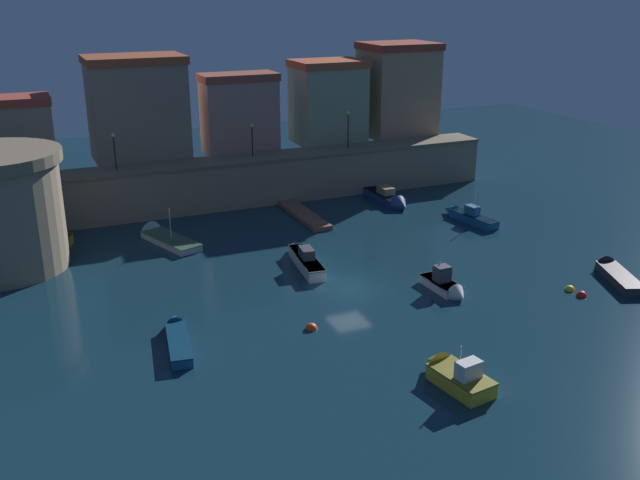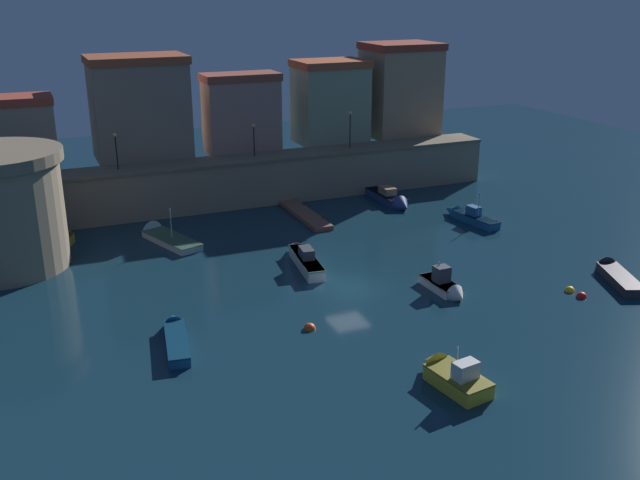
{
  "view_description": "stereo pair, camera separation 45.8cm",
  "coord_description": "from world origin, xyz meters",
  "px_view_note": "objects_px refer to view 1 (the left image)",
  "views": [
    {
      "loc": [
        -19.51,
        -39.51,
        19.11
      ],
      "look_at": [
        0.0,
        4.8,
        1.82
      ],
      "focal_mm": 40.38,
      "sensor_mm": 36.0,
      "label": 1
    },
    {
      "loc": [
        -19.09,
        -39.7,
        19.11
      ],
      "look_at": [
        0.0,
        4.8,
        1.82
      ],
      "focal_mm": 40.38,
      "sensor_mm": 36.0,
      "label": 2
    }
  ],
  "objects_px": {
    "moored_boat_6": "(161,236)",
    "moored_boat_4": "(467,215)",
    "moored_boat_0": "(453,374)",
    "mooring_buoy_1": "(570,290)",
    "moored_boat_3": "(304,258)",
    "quay_lamp_0": "(114,145)",
    "quay_lamp_1": "(252,134)",
    "mooring_buoy_0": "(311,329)",
    "moored_boat_2": "(177,336)",
    "moored_boat_5": "(389,198)",
    "moored_boat_1": "(446,286)",
    "moored_boat_8": "(613,272)",
    "quay_lamp_2": "(348,124)",
    "mooring_buoy_2": "(581,296)",
    "moored_boat_7": "(59,241)"
  },
  "relations": [
    {
      "from": "moored_boat_6",
      "to": "moored_boat_4",
      "type": "bearing_deg",
      "value": -121.8
    },
    {
      "from": "moored_boat_0",
      "to": "mooring_buoy_1",
      "type": "bearing_deg",
      "value": -71.95
    },
    {
      "from": "moored_boat_3",
      "to": "quay_lamp_0",
      "type": "bearing_deg",
      "value": 39.45
    },
    {
      "from": "quay_lamp_1",
      "to": "mooring_buoy_1",
      "type": "height_order",
      "value": "quay_lamp_1"
    },
    {
      "from": "moored_boat_4",
      "to": "mooring_buoy_0",
      "type": "distance_m",
      "value": 24.39
    },
    {
      "from": "moored_boat_2",
      "to": "moored_boat_5",
      "type": "bearing_deg",
      "value": -42.99
    },
    {
      "from": "mooring_buoy_0",
      "to": "moored_boat_5",
      "type": "bearing_deg",
      "value": 51.22
    },
    {
      "from": "moored_boat_1",
      "to": "moored_boat_5",
      "type": "bearing_deg",
      "value": 159.84
    },
    {
      "from": "moored_boat_4",
      "to": "moored_boat_8",
      "type": "bearing_deg",
      "value": 179.49
    },
    {
      "from": "moored_boat_0",
      "to": "moored_boat_5",
      "type": "xyz_separation_m",
      "value": [
        12.49,
        29.25,
        -0.09
      ]
    },
    {
      "from": "quay_lamp_1",
      "to": "moored_boat_1",
      "type": "distance_m",
      "value": 25.82
    },
    {
      "from": "quay_lamp_0",
      "to": "quay_lamp_1",
      "type": "bearing_deg",
      "value": 0.0
    },
    {
      "from": "quay_lamp_2",
      "to": "moored_boat_2",
      "type": "relative_size",
      "value": 0.56
    },
    {
      "from": "moored_boat_3",
      "to": "moored_boat_5",
      "type": "distance_m",
      "value": 17.19
    },
    {
      "from": "moored_boat_5",
      "to": "mooring_buoy_2",
      "type": "bearing_deg",
      "value": 3.17
    },
    {
      "from": "moored_boat_3",
      "to": "moored_boat_5",
      "type": "bearing_deg",
      "value": -42.62
    },
    {
      "from": "moored_boat_6",
      "to": "mooring_buoy_1",
      "type": "xyz_separation_m",
      "value": [
        22.61,
        -20.82,
        -0.29
      ]
    },
    {
      "from": "moored_boat_4",
      "to": "quay_lamp_0",
      "type": "bearing_deg",
      "value": 56.98
    },
    {
      "from": "quay_lamp_2",
      "to": "moored_boat_0",
      "type": "bearing_deg",
      "value": -107.3
    },
    {
      "from": "moored_boat_1",
      "to": "mooring_buoy_0",
      "type": "height_order",
      "value": "moored_boat_1"
    },
    {
      "from": "moored_boat_1",
      "to": "mooring_buoy_0",
      "type": "relative_size",
      "value": 5.87
    },
    {
      "from": "moored_boat_5",
      "to": "moored_boat_7",
      "type": "bearing_deg",
      "value": -89.39
    },
    {
      "from": "moored_boat_6",
      "to": "mooring_buoy_2",
      "type": "height_order",
      "value": "moored_boat_6"
    },
    {
      "from": "moored_boat_7",
      "to": "moored_boat_8",
      "type": "relative_size",
      "value": 0.71
    },
    {
      "from": "moored_boat_0",
      "to": "moored_boat_5",
      "type": "relative_size",
      "value": 0.65
    },
    {
      "from": "mooring_buoy_0",
      "to": "quay_lamp_2",
      "type": "bearing_deg",
      "value": 60.15
    },
    {
      "from": "quay_lamp_1",
      "to": "moored_boat_3",
      "type": "xyz_separation_m",
      "value": [
        -1.8,
        -16.34,
        -5.84
      ]
    },
    {
      "from": "moored_boat_3",
      "to": "moored_boat_4",
      "type": "bearing_deg",
      "value": -69.7
    },
    {
      "from": "moored_boat_4",
      "to": "moored_boat_8",
      "type": "xyz_separation_m",
      "value": [
        2.0,
        -14.6,
        -0.11
      ]
    },
    {
      "from": "quay_lamp_1",
      "to": "moored_boat_0",
      "type": "distance_m",
      "value": 35.0
    },
    {
      "from": "moored_boat_5",
      "to": "mooring_buoy_0",
      "type": "height_order",
      "value": "moored_boat_5"
    },
    {
      "from": "quay_lamp_2",
      "to": "moored_boat_1",
      "type": "relative_size",
      "value": 0.82
    },
    {
      "from": "moored_boat_7",
      "to": "mooring_buoy_0",
      "type": "distance_m",
      "value": 23.91
    },
    {
      "from": "moored_boat_6",
      "to": "mooring_buoy_2",
      "type": "relative_size",
      "value": 11.37
    },
    {
      "from": "moored_boat_5",
      "to": "moored_boat_8",
      "type": "xyz_separation_m",
      "value": [
        5.6,
        -21.79,
        -0.11
      ]
    },
    {
      "from": "quay_lamp_1",
      "to": "moored_boat_8",
      "type": "xyz_separation_m",
      "value": [
        16.93,
        -27.04,
        -6.02
      ]
    },
    {
      "from": "moored_boat_2",
      "to": "quay_lamp_0",
      "type": "bearing_deg",
      "value": 6.81
    },
    {
      "from": "quay_lamp_2",
      "to": "moored_boat_0",
      "type": "relative_size",
      "value": 0.77
    },
    {
      "from": "quay_lamp_0",
      "to": "moored_boat_8",
      "type": "height_order",
      "value": "quay_lamp_0"
    },
    {
      "from": "quay_lamp_1",
      "to": "moored_boat_6",
      "type": "relative_size",
      "value": 0.4
    },
    {
      "from": "mooring_buoy_2",
      "to": "moored_boat_5",
      "type": "bearing_deg",
      "value": 93.05
    },
    {
      "from": "moored_boat_6",
      "to": "moored_boat_8",
      "type": "bearing_deg",
      "value": -145.97
    },
    {
      "from": "moored_boat_3",
      "to": "moored_boat_7",
      "type": "xyz_separation_m",
      "value": [
        -15.82,
        10.84,
        0.0
      ]
    },
    {
      "from": "moored_boat_4",
      "to": "mooring_buoy_2",
      "type": "bearing_deg",
      "value": 163.49
    },
    {
      "from": "moored_boat_4",
      "to": "moored_boat_7",
      "type": "height_order",
      "value": "moored_boat_4"
    },
    {
      "from": "moored_boat_1",
      "to": "mooring_buoy_2",
      "type": "distance_m",
      "value": 8.74
    },
    {
      "from": "moored_boat_2",
      "to": "moored_boat_6",
      "type": "bearing_deg",
      "value": -0.47
    },
    {
      "from": "moored_boat_2",
      "to": "mooring_buoy_1",
      "type": "height_order",
      "value": "moored_boat_2"
    },
    {
      "from": "quay_lamp_1",
      "to": "mooring_buoy_1",
      "type": "distance_m",
      "value": 31.04
    },
    {
      "from": "quay_lamp_2",
      "to": "mooring_buoy_0",
      "type": "xyz_separation_m",
      "value": [
        -14.92,
        -26.0,
        -6.63
      ]
    }
  ]
}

